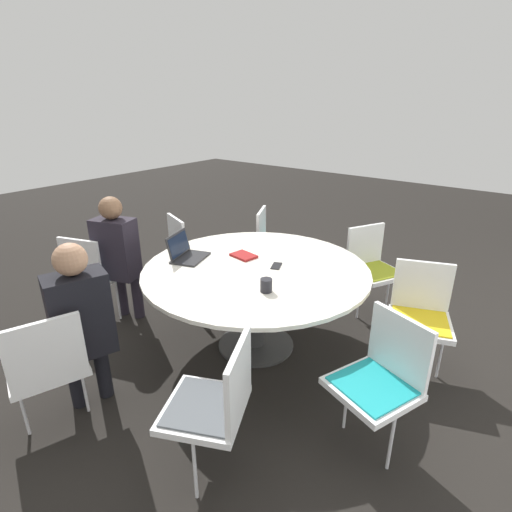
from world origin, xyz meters
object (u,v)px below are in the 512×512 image
Objects in this scene: chair_3 at (381,374)px; laptop at (185,252)px; chair_4 at (421,311)px; chair_0 at (93,270)px; person_1 at (81,317)px; cell_phone at (276,266)px; chair_7 at (189,247)px; chair_6 at (272,241)px; coffee_cup at (266,285)px; person_0 at (118,251)px; chair_2 at (216,400)px; chair_5 at (372,263)px; spiral_notebook at (244,256)px; chair_1 at (47,363)px.

laptop reaches higher than chair_3.
chair_0 is at bearing 1.78° from chair_4.
person_1 is 1.48m from cell_phone.
chair_7 is 1.84m from person_1.
laptop is at bearing -25.02° from chair_6.
cell_phone is at bearing -153.96° from coffee_cup.
chair_4 is at bearing 3.49° from chair_0.
chair_3 is 1.00× the size of chair_4.
cell_phone is (-1.38, 0.54, 0.03)m from person_1.
chair_4 is 2.61m from person_0.
chair_4 is at bearing 23.96° from chair_7.
chair_2 and chair_7 have the same top height.
chair_7 is at bearing 67.24° from person_0.
chair_3 is 2.37m from chair_6.
chair_0 is at bearing 74.66° from person_1.
person_0 is at bearing -49.04° from chair_6.
chair_5 reaches higher than coffee_cup.
spiral_notebook is at bearing -89.70° from cell_phone.
chair_0 reaches higher than spiral_notebook.
cell_phone is (-0.50, -1.10, 0.22)m from chair_3.
chair_7 reaches higher than spiral_notebook.
person_0 reaches higher than chair_4.
chair_6 is 0.71× the size of person_0.
laptop is at bearing -95.19° from coffee_cup.
chair_2 is at bearing -18.88° from chair_7.
chair_3 is 2.48m from person_0.
person_0 reaches higher than chair_6.
chair_0 is at bearing -66.07° from cell_phone.
person_0 is 1.17m from spiral_notebook.
chair_0 is at bearing -160.97° from person_0.
chair_1 and chair_4 have the same top height.
chair_1 is 1.74m from cell_phone.
person_1 is at bearing 27.33° from chair_4.
cell_phone is (-0.41, -0.20, -0.04)m from coffee_cup.
person_0 is 1.00× the size of person_1.
chair_1 is 2.24× the size of laptop.
chair_3 is 2.54m from chair_7.
spiral_notebook is at bearing 10.34° from chair_0.
chair_4 is 1.00× the size of chair_5.
chair_2 and chair_6 have the same top height.
chair_3 is (-0.19, 2.67, 0.00)m from chair_0.
chair_4 is 8.97× the size of coffee_cup.
person_1 is at bearing 48.72° from chair_3.
chair_1 and chair_2 have the same top height.
coffee_cup is at bearing 19.03° from chair_5.
chair_0 is 1.25m from person_1.
chair_7 is 0.71× the size of person_1.
person_0 is 1.58m from coffee_cup.
chair_6 is at bearing 22.88° from person_1.
person_0 is at bearing 21.46° from chair_3.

